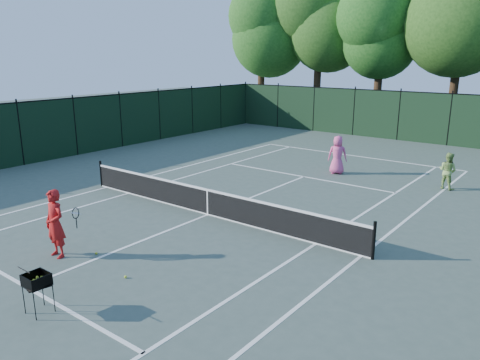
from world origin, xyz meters
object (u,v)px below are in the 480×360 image
Objects in this scene: player_pink at (337,155)px; loose_ball_midcourt at (96,253)px; coach at (55,224)px; loose_ball_near_cart at (125,277)px; ball_hopper at (37,280)px; player_green at (448,171)px.

loose_ball_midcourt is at bearing 62.00° from player_pink.
coach reaches higher than loose_ball_near_cart.
ball_hopper is at bearing -58.15° from loose_ball_midcourt.
player_green reaches higher than loose_ball_near_cart.
coach is at bearing -173.62° from loose_ball_near_cart.
loose_ball_near_cart is (2.44, 0.27, -0.89)m from coach.
ball_hopper is 2.22m from loose_ball_near_cart.
loose_ball_midcourt is (-5.73, -12.53, -0.71)m from player_green.
loose_ball_near_cart is at bearing 88.10° from player_green.
coach reaches higher than loose_ball_midcourt.
ball_hopper is (2.27, -1.82, -0.19)m from coach.
ball_hopper is 13.00× the size of loose_ball_near_cart.
ball_hopper is at bearing 69.03° from player_pink.
player_green is 21.79× the size of loose_ball_midcourt.
player_green reaches higher than ball_hopper.
loose_ball_midcourt is at bearing 80.68° from player_green.
ball_hopper is 13.00× the size of loose_ball_midcourt.
coach is 1.25× the size of player_green.
loose_ball_near_cart is 1.00× the size of loose_ball_midcourt.
player_green is at bearing 162.75° from player_pink.
player_pink is 25.48× the size of loose_ball_near_cart.
coach is at bearing 59.15° from player_pink.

